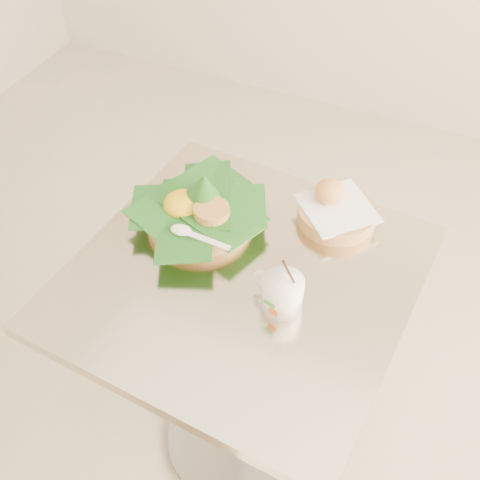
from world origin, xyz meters
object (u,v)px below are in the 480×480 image
at_px(cafe_table, 242,334).
at_px(rice_basket, 199,207).
at_px(bread_basket, 335,210).
at_px(coffee_mug, 281,292).

bearing_deg(cafe_table, rice_basket, 144.87).
xyz_separation_m(rice_basket, bread_basket, (0.29, 0.13, -0.01)).
relative_size(cafe_table, bread_basket, 3.46).
relative_size(cafe_table, rice_basket, 2.46).
distance_m(bread_basket, coffee_mug, 0.29).
bearing_deg(coffee_mug, cafe_table, 157.70).
xyz_separation_m(cafe_table, bread_basket, (0.13, 0.24, 0.25)).
height_order(rice_basket, bread_basket, rice_basket).
relative_size(cafe_table, coffee_mug, 5.14).
distance_m(rice_basket, bread_basket, 0.32).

